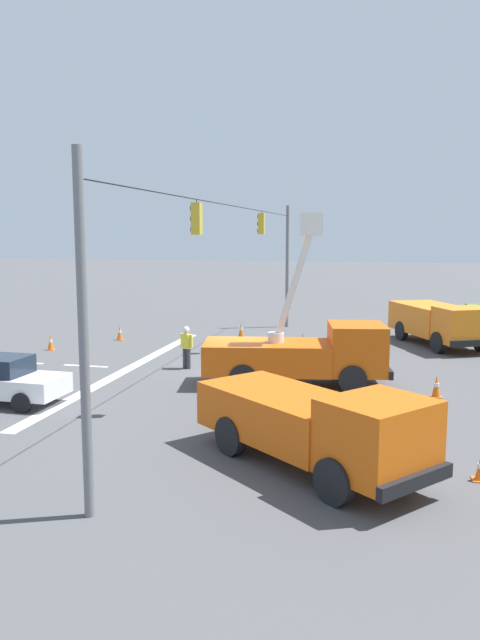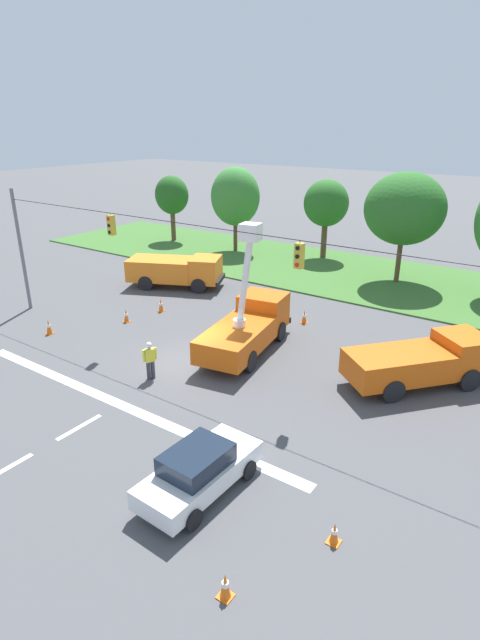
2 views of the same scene
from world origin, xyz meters
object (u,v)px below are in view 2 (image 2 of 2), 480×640
traffic_cone_foreground_left (225,586)px  traffic_cone_far_right (242,318)px  tree_west (235,197)px  sedan_white (199,470)px  traffic_cone_lane_edge_a (334,533)px  traffic_cone_far_left (440,347)px  traffic_cone_foreground_right (161,305)px  tree_east (405,209)px  traffic_cone_near_bucket (126,316)px  tree_centre (326,204)px  road_worker (150,358)px  tree_far_west (172,195)px  utility_truck_support_near (176,270)px  traffic_cone_mid_left (49,327)px  utility_truck_bucket_lift (248,325)px  traffic_cone_centre_line (304,317)px  utility_truck_support_far (422,361)px

traffic_cone_foreground_left → traffic_cone_far_right: size_ratio=0.94×
tree_west → sedan_white: bearing=-56.6°
traffic_cone_lane_edge_a → traffic_cone_far_left: bearing=93.5°
traffic_cone_foreground_right → traffic_cone_lane_edge_a: size_ratio=1.21×
tree_east → traffic_cone_near_bucket: (-10.17, -16.23, -4.83)m
tree_centre → road_worker: bearing=-82.5°
tree_far_west → traffic_cone_far_left: bearing=-21.8°
utility_truck_support_near → traffic_cone_far_left: 17.89m
traffic_cone_foreground_left → traffic_cone_mid_left: traffic_cone_mid_left is taller
road_worker → traffic_cone_near_bucket: road_worker is taller
utility_truck_bucket_lift → traffic_cone_centre_line: bearing=81.5°
utility_truck_support_near → tree_centre: bearing=69.1°
utility_truck_bucket_lift → traffic_cone_mid_left: utility_truck_bucket_lift is taller
road_worker → traffic_cone_far_left: road_worker is taller
traffic_cone_mid_left → traffic_cone_foreground_right: bearing=66.8°
traffic_cone_far_right → traffic_cone_centre_line: bearing=37.5°
sedan_white → traffic_cone_near_bucket: bearing=145.5°
tree_west → sedan_white: (16.85, -25.58, -3.97)m
traffic_cone_mid_left → traffic_cone_far_left: traffic_cone_mid_left is taller
tree_far_west → tree_east: 21.97m
utility_truck_support_near → traffic_cone_foreground_left: utility_truck_support_near is taller
traffic_cone_foreground_right → traffic_cone_centre_line: size_ratio=1.05×
sedan_white → traffic_cone_far_left: sedan_white is taller
utility_truck_support_near → sedan_white: bearing=-46.3°
traffic_cone_foreground_left → traffic_cone_centre_line: 18.07m
traffic_cone_near_bucket → traffic_cone_far_left: 16.93m
tree_centre → utility_truck_support_far: 21.83m
traffic_cone_near_bucket → traffic_cone_far_left: traffic_cone_near_bucket is taller
utility_truck_support_far → traffic_cone_far_left: (-0.12, 3.79, -0.83)m
tree_west → utility_truck_support_far: (20.41, -14.79, -3.63)m
tree_far_west → tree_west: tree_west is taller
tree_far_west → utility_truck_support_far: (27.70, -14.83, -3.17)m
tree_west → utility_truck_support_far: tree_west is taller
tree_west → utility_truck_bucket_lift: bearing=-52.8°
tree_centre → utility_truck_bucket_lift: (4.89, -18.44, -3.22)m
utility_truck_bucket_lift → utility_truck_support_near: bearing=150.1°
sedan_white → road_worker: road_worker is taller
utility_truck_support_far → traffic_cone_centre_line: (-7.50, 3.40, -0.74)m
utility_truck_support_near → traffic_cone_foreground_right: bearing=-59.3°
traffic_cone_foreground_right → traffic_cone_near_bucket: (-0.46, -2.38, -0.03)m
utility_truck_support_near → traffic_cone_centre_line: utility_truck_support_near is taller
traffic_cone_foreground_right → traffic_cone_mid_left: traffic_cone_mid_left is taller
tree_east → traffic_cone_near_bucket: size_ratio=10.08×
road_worker → traffic_cone_mid_left: road_worker is taller
traffic_cone_lane_edge_a → traffic_cone_far_right: (-11.04, 11.54, 0.06)m
traffic_cone_foreground_left → traffic_cone_lane_edge_a: (1.43, 3.04, -0.04)m
tree_far_west → traffic_cone_far_left: tree_far_west is taller
traffic_cone_foreground_left → utility_truck_support_near: bearing=134.4°
traffic_cone_mid_left → traffic_cone_centre_line: size_ratio=1.08×
tree_centre → traffic_cone_centre_line: tree_centre is taller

